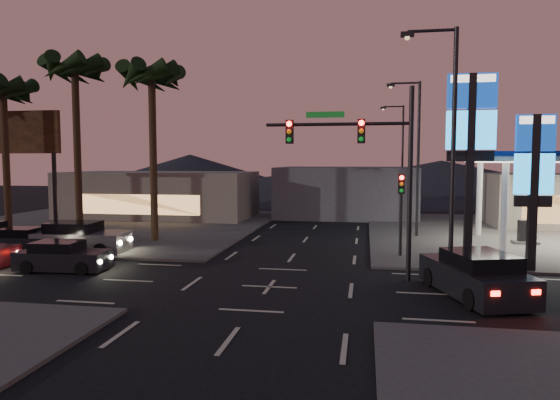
% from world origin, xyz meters
% --- Properties ---
extents(ground, '(140.00, 140.00, 0.00)m').
position_xyz_m(ground, '(0.00, 0.00, 0.00)').
color(ground, black).
rests_on(ground, ground).
extents(corner_lot_ne, '(24.00, 24.00, 0.12)m').
position_xyz_m(corner_lot_ne, '(16.00, 16.00, 0.06)').
color(corner_lot_ne, '#47443F').
rests_on(corner_lot_ne, ground).
extents(corner_lot_nw, '(24.00, 24.00, 0.12)m').
position_xyz_m(corner_lot_nw, '(-16.00, 16.00, 0.06)').
color(corner_lot_nw, '#47443F').
rests_on(corner_lot_nw, ground).
extents(convenience_store, '(10.00, 6.00, 4.00)m').
position_xyz_m(convenience_store, '(18.00, 21.00, 2.00)').
color(convenience_store, '#726B5B').
rests_on(convenience_store, ground).
extents(pylon_sign_tall, '(2.20, 0.35, 9.00)m').
position_xyz_m(pylon_sign_tall, '(8.50, 5.50, 6.39)').
color(pylon_sign_tall, black).
rests_on(pylon_sign_tall, ground).
extents(pylon_sign_short, '(1.60, 0.35, 7.00)m').
position_xyz_m(pylon_sign_short, '(11.00, 4.50, 4.66)').
color(pylon_sign_short, black).
rests_on(pylon_sign_short, ground).
extents(traffic_signal_mast, '(6.10, 0.39, 8.00)m').
position_xyz_m(traffic_signal_mast, '(3.76, 1.99, 5.23)').
color(traffic_signal_mast, black).
rests_on(traffic_signal_mast, ground).
extents(pedestal_signal, '(0.32, 0.39, 4.30)m').
position_xyz_m(pedestal_signal, '(5.50, 6.98, 2.92)').
color(pedestal_signal, black).
rests_on(pedestal_signal, ground).
extents(streetlight_near, '(2.14, 0.25, 10.00)m').
position_xyz_m(streetlight_near, '(6.79, 1.00, 5.72)').
color(streetlight_near, black).
rests_on(streetlight_near, ground).
extents(streetlight_mid, '(2.14, 0.25, 10.00)m').
position_xyz_m(streetlight_mid, '(6.79, 14.00, 5.72)').
color(streetlight_mid, black).
rests_on(streetlight_mid, ground).
extents(streetlight_far, '(2.14, 0.25, 10.00)m').
position_xyz_m(streetlight_far, '(6.79, 28.00, 5.72)').
color(streetlight_far, black).
rests_on(streetlight_far, ground).
extents(palm_a, '(4.41, 4.41, 10.86)m').
position_xyz_m(palm_a, '(-9.00, 9.50, 9.43)').
color(palm_a, black).
rests_on(palm_a, ground).
extents(palm_b, '(4.41, 4.41, 11.46)m').
position_xyz_m(palm_b, '(-14.00, 9.50, 9.97)').
color(palm_b, black).
rests_on(palm_b, ground).
extents(palm_c, '(4.41, 4.41, 10.26)m').
position_xyz_m(palm_c, '(-19.00, 9.50, 8.88)').
color(palm_c, black).
rests_on(palm_c, ground).
extents(billboard, '(6.00, 0.30, 8.50)m').
position_xyz_m(billboard, '(-20.50, 13.00, 6.33)').
color(billboard, black).
rests_on(billboard, ground).
extents(building_far_west, '(16.00, 8.00, 4.00)m').
position_xyz_m(building_far_west, '(-14.00, 22.00, 2.00)').
color(building_far_west, '#726B5B').
rests_on(building_far_west, ground).
extents(building_far_mid, '(12.00, 9.00, 4.40)m').
position_xyz_m(building_far_mid, '(2.00, 26.00, 2.20)').
color(building_far_mid, '#4C4C51').
rests_on(building_far_mid, ground).
extents(hill_left, '(40.00, 40.00, 6.00)m').
position_xyz_m(hill_left, '(-25.00, 60.00, 3.00)').
color(hill_left, black).
rests_on(hill_left, ground).
extents(hill_right, '(50.00, 50.00, 5.00)m').
position_xyz_m(hill_right, '(15.00, 60.00, 2.50)').
color(hill_right, black).
rests_on(hill_right, ground).
extents(hill_center, '(60.00, 60.00, 4.00)m').
position_xyz_m(hill_center, '(0.00, 60.00, 2.00)').
color(hill_center, black).
rests_on(hill_center, ground).
extents(car_lane_a_front, '(4.20, 1.96, 1.34)m').
position_xyz_m(car_lane_a_front, '(-9.84, 1.31, 0.62)').
color(car_lane_a_front, black).
rests_on(car_lane_a_front, ground).
extents(car_lane_b_front, '(5.30, 2.48, 1.69)m').
position_xyz_m(car_lane_b_front, '(-11.52, 5.38, 0.78)').
color(car_lane_b_front, slate).
rests_on(car_lane_b_front, ground).
extents(car_lane_b_mid, '(4.29, 2.05, 1.36)m').
position_xyz_m(car_lane_b_mid, '(-14.52, 4.88, 0.63)').
color(car_lane_b_mid, black).
rests_on(car_lane_b_mid, ground).
extents(suv_station, '(3.52, 5.47, 1.70)m').
position_xyz_m(suv_station, '(7.72, -0.13, 0.79)').
color(suv_station, black).
rests_on(suv_station, ground).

